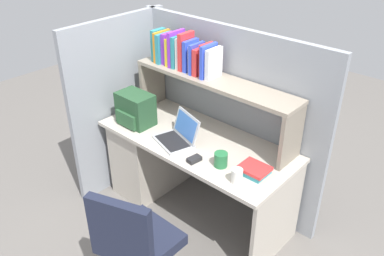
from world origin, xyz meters
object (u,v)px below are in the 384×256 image
at_px(backpack, 135,109).
at_px(snack_canister, 221,160).
at_px(paper_cup, 237,176).
at_px(laptop, 178,136).
at_px(computer_mouse, 194,159).
at_px(office_chair, 136,253).

distance_m(backpack, snack_canister, 0.91).
bearing_deg(paper_cup, laptop, 170.22).
bearing_deg(laptop, backpack, -176.74).
relative_size(computer_mouse, snack_canister, 0.99).
xyz_separation_m(computer_mouse, office_chair, (0.09, -0.66, -0.35)).
bearing_deg(backpack, office_chair, -42.27).
height_order(laptop, snack_canister, laptop).
bearing_deg(office_chair, computer_mouse, -101.83).
relative_size(backpack, office_chair, 0.32).
relative_size(laptop, backpack, 1.24).
bearing_deg(snack_canister, office_chair, -96.53).
bearing_deg(paper_cup, snack_canister, 158.48).
relative_size(backpack, snack_canister, 2.85).
relative_size(paper_cup, office_chair, 0.11).
distance_m(paper_cup, snack_canister, 0.21).
relative_size(computer_mouse, office_chair, 0.11).
bearing_deg(office_chair, snack_canister, -116.24).
height_order(snack_canister, office_chair, office_chair).
height_order(backpack, computer_mouse, backpack).
xyz_separation_m(snack_canister, office_chair, (-0.08, -0.74, -0.39)).
distance_m(computer_mouse, paper_cup, 0.38).
relative_size(laptop, snack_canister, 3.55).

